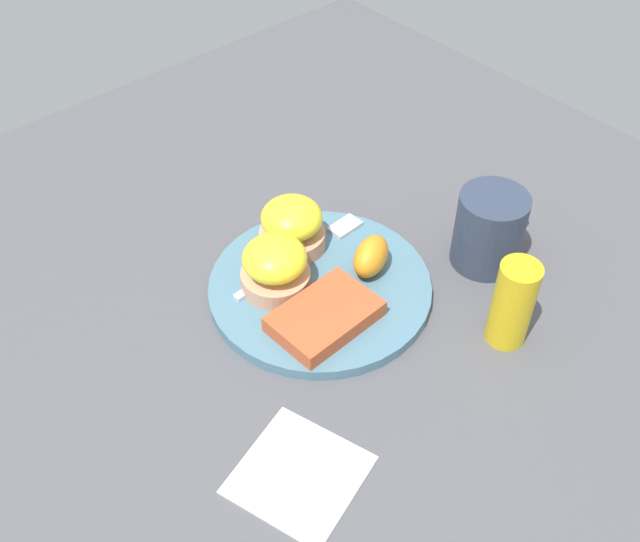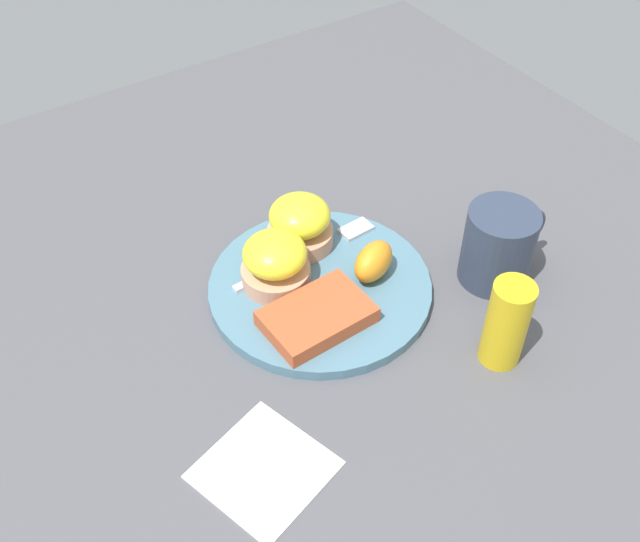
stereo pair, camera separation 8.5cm
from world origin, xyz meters
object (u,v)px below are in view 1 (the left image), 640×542
Objects in this scene: sandwich_benedict_right at (275,266)px; fork at (308,251)px; hashbrown_patty at (325,316)px; condiment_bottle at (513,304)px; orange_wedge at (371,256)px; sandwich_benedict_left at (292,226)px; cup at (490,229)px.

fork is at bearing 15.99° from sandwich_benedict_right.
condiment_bottle is at bearing -43.59° from hashbrown_patty.
sandwich_benedict_right is at bearing -164.01° from fork.
sandwich_benedict_right is 1.32× the size of orange_wedge.
sandwich_benedict_right reaches higher than orange_wedge.
sandwich_benedict_left is at bearing 34.65° from sandwich_benedict_right.
sandwich_benedict_left is at bearing 136.43° from cup.
hashbrown_patty reaches higher than fork.
sandwich_benedict_right reaches higher than fork.
cup is 1.07× the size of condiment_bottle.
sandwich_benedict_left is 0.10m from orange_wedge.
condiment_bottle reaches higher than hashbrown_patty.
orange_wedge is 0.08m from fork.
sandwich_benedict_right is 0.71× the size of cup.
sandwich_benedict_right is (-0.06, -0.04, 0.00)m from sandwich_benedict_left.
cup reaches higher than sandwich_benedict_left.
fork is (0.06, 0.10, -0.01)m from hashbrown_patty.
sandwich_benedict_right is at bearing 152.05° from cup.
condiment_bottle reaches higher than fork.
fork is at bearing 58.79° from hashbrown_patty.
hashbrown_patty is 0.23m from cup.
hashbrown_patty is 0.58× the size of fork.
sandwich_benedict_left is 1.32× the size of orange_wedge.
fork is 0.22m from cup.
condiment_bottle is (-0.08, -0.09, 0.00)m from cup.
sandwich_benedict_right is 0.08m from hashbrown_patty.
cup reaches higher than fork.
fork is at bearing -76.19° from sandwich_benedict_left.
condiment_bottle is at bearing -70.07° from fork.
cup is (0.22, -0.04, 0.02)m from hashbrown_patty.
hashbrown_patty is at bearing -164.47° from orange_wedge.
condiment_bottle is at bearing -129.77° from cup.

